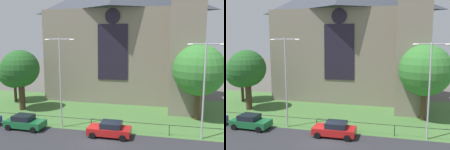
{
  "view_description": "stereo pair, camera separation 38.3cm",
  "coord_description": "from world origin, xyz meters",
  "views": [
    {
      "loc": [
        5.84,
        -20.91,
        9.41
      ],
      "look_at": [
        -0.68,
        8.0,
        5.11
      ],
      "focal_mm": 38.47,
      "sensor_mm": 36.0,
      "label": 1
    },
    {
      "loc": [
        6.21,
        -20.82,
        9.41
      ],
      "look_at": [
        -0.68,
        8.0,
        5.11
      ],
      "focal_mm": 38.47,
      "sensor_mm": 36.0,
      "label": 2
    }
  ],
  "objects": [
    {
      "name": "ground",
      "position": [
        0.0,
        10.0,
        0.0
      ],
      "size": [
        160.0,
        160.0,
        0.0
      ],
      "primitive_type": "plane",
      "color": "#56544C"
    },
    {
      "name": "road_asphalt",
      "position": [
        0.0,
        -2.0,
        0.0
      ],
      "size": [
        120.0,
        8.0,
        0.01
      ],
      "primitive_type": "cube",
      "color": "#2D2D33",
      "rests_on": "ground"
    },
    {
      "name": "grass_verge",
      "position": [
        0.0,
        8.0,
        0.0
      ],
      "size": [
        120.0,
        20.0,
        0.01
      ],
      "primitive_type": "cube",
      "color": "#477538",
      "rests_on": "ground"
    },
    {
      "name": "church_building",
      "position": [
        -0.93,
        18.36,
        10.27
      ],
      "size": [
        23.2,
        16.2,
        26.0
      ],
      "color": "gray",
      "rests_on": "ground"
    },
    {
      "name": "iron_railing",
      "position": [
        -1.7,
        2.5,
        0.98
      ],
      "size": [
        32.39,
        0.07,
        1.13
      ],
      "color": "black",
      "rests_on": "ground"
    },
    {
      "name": "tree_right_near",
      "position": [
        9.63,
        8.31,
        5.96
      ],
      "size": [
        6.04,
        6.04,
        9.0
      ],
      "color": "#4C3823",
      "rests_on": "ground"
    },
    {
      "name": "tree_left_far",
      "position": [
        -16.76,
        11.26,
        4.6
      ],
      "size": [
        4.87,
        4.87,
        7.05
      ],
      "color": "#423021",
      "rests_on": "ground"
    },
    {
      "name": "tree_left_near",
      "position": [
        -13.11,
        7.46,
        5.6
      ],
      "size": [
        4.97,
        4.97,
        8.16
      ],
      "color": "#423021",
      "rests_on": "ground"
    },
    {
      "name": "streetlamp_near",
      "position": [
        -5.04,
        2.4,
        6.04
      ],
      "size": [
        3.37,
        0.26,
        9.71
      ],
      "color": "#B2B2B7",
      "rests_on": "ground"
    },
    {
      "name": "streetlamp_far",
      "position": [
        9.39,
        2.4,
        5.81
      ],
      "size": [
        3.37,
        0.26,
        9.28
      ],
      "color": "#B2B2B7",
      "rests_on": "ground"
    },
    {
      "name": "parked_car_green",
      "position": [
        -8.69,
        1.09,
        0.74
      ],
      "size": [
        4.25,
        2.13,
        1.51
      ],
      "rotation": [
        0.0,
        0.0,
        -0.03
      ],
      "color": "#196033",
      "rests_on": "ground"
    },
    {
      "name": "parked_car_red",
      "position": [
        0.66,
        1.03,
        0.74
      ],
      "size": [
        4.2,
        2.02,
        1.51
      ],
      "rotation": [
        0.0,
        0.0,
        3.14
      ],
      "color": "#B21919",
      "rests_on": "ground"
    }
  ]
}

